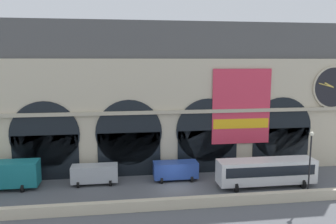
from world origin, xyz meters
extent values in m
plane|color=#54565B|center=(0.00, 0.00, 0.00)|extent=(200.00, 200.00, 0.00)
cube|color=beige|center=(0.00, -4.99, 0.52)|extent=(90.00, 0.70, 1.03)
cube|color=beige|center=(0.00, 7.56, 7.11)|extent=(50.68, 5.13, 14.22)
cube|color=#4C4C4C|center=(0.00, 7.86, 16.47)|extent=(50.68, 4.53, 4.49)
cube|color=black|center=(-14.62, 4.95, 2.71)|extent=(7.57, 0.20, 5.42)
cylinder|color=black|center=(-14.62, 4.95, 5.42)|extent=(7.97, 0.20, 7.97)
cube|color=black|center=(-4.87, 4.95, 2.71)|extent=(7.57, 0.20, 5.42)
cylinder|color=black|center=(-4.87, 4.95, 5.42)|extent=(7.97, 0.20, 7.97)
cube|color=black|center=(4.87, 4.95, 2.71)|extent=(7.57, 0.20, 5.42)
cylinder|color=black|center=(4.87, 4.95, 5.42)|extent=(7.97, 0.20, 7.97)
cube|color=black|center=(14.62, 4.95, 2.71)|extent=(7.57, 0.20, 5.42)
cylinder|color=black|center=(14.62, 4.95, 5.42)|extent=(7.97, 0.20, 7.97)
cylinder|color=beige|center=(21.30, 4.85, 10.60)|extent=(5.46, 0.25, 5.46)
cylinder|color=black|center=(21.30, 4.73, 10.60)|extent=(5.05, 0.06, 5.05)
cube|color=gold|center=(20.67, 4.67, 10.90)|extent=(1.33, 0.04, 0.73)
cube|color=gold|center=(20.26, 4.65, 10.88)|extent=(2.11, 0.04, 0.66)
cube|color=#D8334C|center=(9.11, 4.83, 8.32)|extent=(7.48, 0.12, 9.39)
cube|color=yellow|center=(9.11, 4.75, 6.19)|extent=(7.18, 0.04, 1.22)
cube|color=#B6AB91|center=(0.00, 4.85, 7.84)|extent=(50.68, 0.50, 0.44)
cube|color=#19727A|center=(-17.68, 2.42, 1.77)|extent=(5.50, 2.30, 2.70)
cylinder|color=black|center=(-16.43, 1.38, 0.42)|extent=(0.28, 0.84, 0.84)
cylinder|color=black|center=(-16.43, 3.45, 0.42)|extent=(0.28, 0.84, 0.84)
cube|color=#ADB2B7|center=(-8.91, 2.75, 1.27)|extent=(5.20, 2.00, 1.86)
cylinder|color=black|center=(-10.68, 1.85, 0.34)|extent=(0.28, 0.68, 0.68)
cylinder|color=black|center=(-10.68, 3.65, 0.34)|extent=(0.28, 0.68, 0.68)
cylinder|color=black|center=(-7.14, 1.85, 0.34)|extent=(0.28, 0.68, 0.68)
cylinder|color=black|center=(-7.14, 3.65, 0.34)|extent=(0.28, 0.68, 0.68)
cube|color=#28479E|center=(0.45, 2.72, 1.27)|extent=(5.20, 2.00, 1.86)
cylinder|color=black|center=(-1.32, 1.82, 0.34)|extent=(0.28, 0.68, 0.68)
cylinder|color=black|center=(-1.32, 3.62, 0.34)|extent=(0.28, 0.68, 0.68)
cylinder|color=black|center=(2.22, 1.82, 0.34)|extent=(0.28, 0.68, 0.68)
cylinder|color=black|center=(2.22, 3.62, 0.34)|extent=(0.28, 0.68, 0.68)
cube|color=white|center=(10.13, -0.78, 1.80)|extent=(11.00, 2.50, 2.60)
cube|color=black|center=(10.13, -2.05, 2.15)|extent=(10.12, 0.04, 1.10)
cylinder|color=black|center=(6.28, -1.91, 0.50)|extent=(0.28, 1.00, 1.00)
cylinder|color=black|center=(6.28, 0.34, 0.50)|extent=(0.28, 1.00, 1.00)
cylinder|color=black|center=(13.98, -1.91, 0.50)|extent=(0.28, 1.00, 1.00)
cylinder|color=black|center=(13.98, 0.34, 0.50)|extent=(0.28, 1.00, 1.00)
cylinder|color=black|center=(13.22, -4.19, 3.25)|extent=(0.16, 0.16, 6.50)
sphere|color=#F2EDCC|center=(13.22, -4.19, 6.68)|extent=(0.44, 0.44, 0.44)
camera|label=1|loc=(-5.85, -35.01, 13.97)|focal=36.02mm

